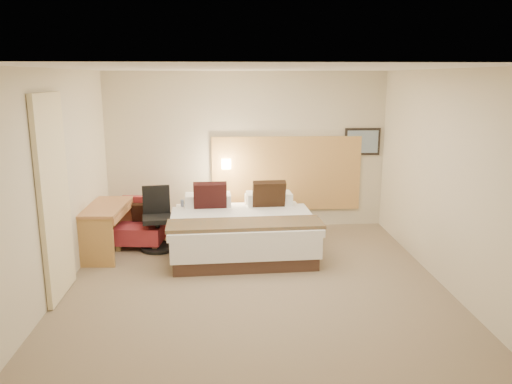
{
  "coord_description": "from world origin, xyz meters",
  "views": [
    {
      "loc": [
        -0.32,
        -6.04,
        2.6
      ],
      "look_at": [
        0.06,
        0.59,
        1.06
      ],
      "focal_mm": 35.0,
      "sensor_mm": 36.0,
      "label": 1
    }
  ],
  "objects": [
    {
      "name": "ceiling",
      "position": [
        0.0,
        0.0,
        2.71
      ],
      "size": [
        4.8,
        5.0,
        0.02
      ],
      "primitive_type": "cube",
      "color": "white",
      "rests_on": "floor"
    },
    {
      "name": "side_table",
      "position": [
        -0.99,
        1.83,
        0.27
      ],
      "size": [
        0.48,
        0.48,
        0.48
      ],
      "color": "white",
      "rests_on": "floor"
    },
    {
      "name": "art_canvas",
      "position": [
        2.02,
        2.46,
        1.5
      ],
      "size": [
        0.54,
        0.01,
        0.39
      ],
      "primitive_type": "cube",
      "color": "#778FA4",
      "rests_on": "wall_back"
    },
    {
      "name": "headboard_panel",
      "position": [
        0.7,
        2.47,
        0.95
      ],
      "size": [
        2.6,
        0.04,
        1.3
      ],
      "primitive_type": "cube",
      "color": "tan",
      "rests_on": "wall_back"
    },
    {
      "name": "bottle_a",
      "position": [
        -1.07,
        1.83,
        0.57
      ],
      "size": [
        0.06,
        0.06,
        0.17
      ],
      "primitive_type": "cylinder",
      "rotation": [
        0.0,
        0.0,
        0.12
      ],
      "color": "#92AEE1",
      "rests_on": "side_table"
    },
    {
      "name": "wall_back",
      "position": [
        0.0,
        2.51,
        1.35
      ],
      "size": [
        4.8,
        0.02,
        2.7
      ],
      "primitive_type": "cube",
      "color": "beige",
      "rests_on": "floor"
    },
    {
      "name": "desk_chair",
      "position": [
        -1.41,
        1.37,
        0.4
      ],
      "size": [
        0.62,
        0.62,
        0.96
      ],
      "color": "black",
      "rests_on": "floor"
    },
    {
      "name": "floor",
      "position": [
        0.0,
        0.0,
        -0.01
      ],
      "size": [
        4.8,
        5.0,
        0.02
      ],
      "primitive_type": "cube",
      "color": "#7E6C54",
      "rests_on": "ground"
    },
    {
      "name": "lounge_chair",
      "position": [
        -1.7,
        1.57,
        0.3
      ],
      "size": [
        0.77,
        0.69,
        0.74
      ],
      "color": "#9F7F4B",
      "rests_on": "floor"
    },
    {
      "name": "menu_folder",
      "position": [
        -0.93,
        1.81,
        0.58
      ],
      "size": [
        0.12,
        0.06,
        0.19
      ],
      "primitive_type": "cube",
      "rotation": [
        0.0,
        0.0,
        0.12
      ],
      "color": "#311F14",
      "rests_on": "side_table"
    },
    {
      "name": "bed",
      "position": [
        -0.13,
        1.25,
        0.33
      ],
      "size": [
        2.2,
        2.15,
        1.03
      ],
      "color": "#402920",
      "rests_on": "floor"
    },
    {
      "name": "wall_front",
      "position": [
        0.0,
        -2.51,
        1.35
      ],
      "size": [
        4.8,
        0.02,
        2.7
      ],
      "primitive_type": "cube",
      "color": "beige",
      "rests_on": "floor"
    },
    {
      "name": "lamp_shade",
      "position": [
        -0.35,
        2.36,
        1.15
      ],
      "size": [
        0.15,
        0.15,
        0.15
      ],
      "primitive_type": "cube",
      "color": "#FFEDC6",
      "rests_on": "wall_back"
    },
    {
      "name": "lamp_arm",
      "position": [
        -0.35,
        2.42,
        1.15
      ],
      "size": [
        0.02,
        0.12,
        0.02
      ],
      "primitive_type": "cylinder",
      "rotation": [
        1.57,
        0.0,
        0.0
      ],
      "color": "white",
      "rests_on": "wall_back"
    },
    {
      "name": "wall_left",
      "position": [
        -2.41,
        0.0,
        1.35
      ],
      "size": [
        0.02,
        5.0,
        2.7
      ],
      "primitive_type": "cube",
      "color": "beige",
      "rests_on": "floor"
    },
    {
      "name": "art_frame",
      "position": [
        2.02,
        2.48,
        1.5
      ],
      "size": [
        0.62,
        0.03,
        0.47
      ],
      "primitive_type": "cube",
      "color": "black",
      "rests_on": "wall_back"
    },
    {
      "name": "wall_right",
      "position": [
        2.41,
        0.0,
        1.35
      ],
      "size": [
        0.02,
        5.0,
        2.7
      ],
      "primitive_type": "cube",
      "color": "beige",
      "rests_on": "floor"
    },
    {
      "name": "curtain",
      "position": [
        -2.36,
        -0.25,
        1.22
      ],
      "size": [
        0.06,
        0.9,
        2.42
      ],
      "primitive_type": "cube",
      "color": "beige",
      "rests_on": "wall_left"
    },
    {
      "name": "bottle_b",
      "position": [
        -1.0,
        1.85,
        0.57
      ],
      "size": [
        0.06,
        0.06,
        0.17
      ],
      "primitive_type": "cylinder",
      "rotation": [
        0.0,
        0.0,
        0.12
      ],
      "color": "#9CD3F2",
      "rests_on": "side_table"
    },
    {
      "name": "desk",
      "position": [
        -2.11,
        1.19,
        0.59
      ],
      "size": [
        0.61,
        1.22,
        0.75
      ],
      "color": "#AD7143",
      "rests_on": "floor"
    }
  ]
}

